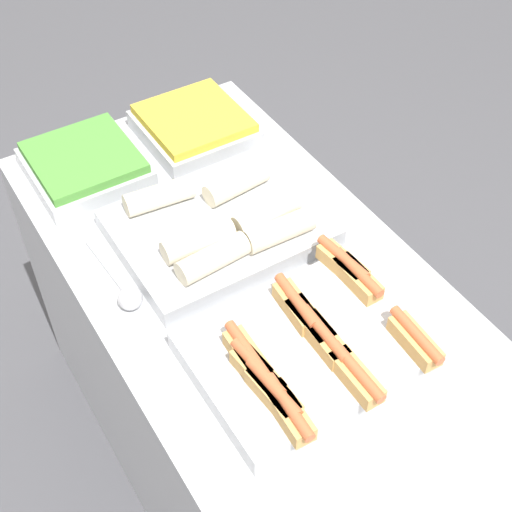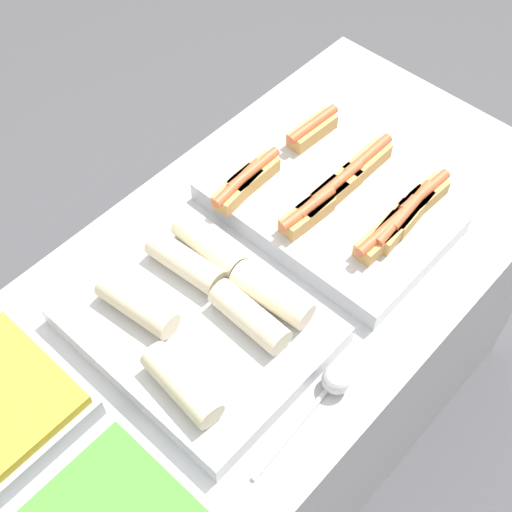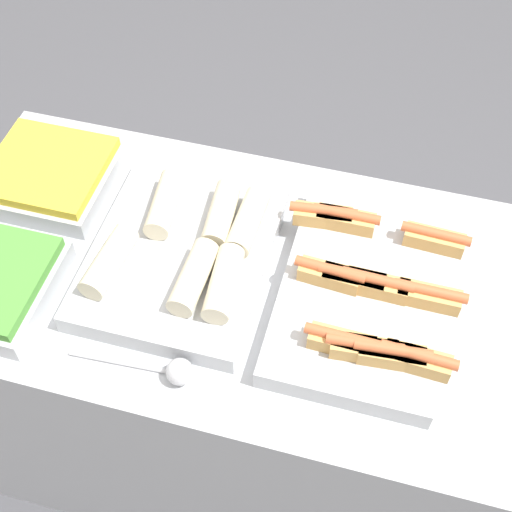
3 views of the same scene
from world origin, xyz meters
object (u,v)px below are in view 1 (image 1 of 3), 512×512
at_px(tray_hotdogs, 316,343).
at_px(tray_wraps, 220,226).
at_px(tray_side_front, 85,165).
at_px(tray_side_back, 194,126).
at_px(serving_spoon_near, 127,295).

height_order(tray_hotdogs, tray_wraps, tray_wraps).
bearing_deg(tray_wraps, tray_side_front, -154.49).
bearing_deg(tray_side_back, tray_hotdogs, -10.31).
distance_m(tray_wraps, tray_side_back, 0.41).
bearing_deg(tray_side_front, tray_hotdogs, 12.91).
height_order(tray_hotdogs, tray_side_front, tray_hotdogs).
xyz_separation_m(tray_wraps, tray_side_back, (-0.38, 0.14, -0.00)).
xyz_separation_m(tray_hotdogs, serving_spoon_near, (-0.33, -0.27, -0.01)).
bearing_deg(tray_side_front, tray_side_back, 90.00).
bearing_deg(tray_side_front, tray_wraps, 25.51).
distance_m(tray_side_front, tray_side_back, 0.32).
relative_size(tray_wraps, serving_spoon_near, 1.82).
relative_size(tray_side_back, serving_spoon_near, 1.11).
height_order(tray_wraps, serving_spoon_near, tray_wraps).
bearing_deg(tray_wraps, serving_spoon_near, -76.32).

